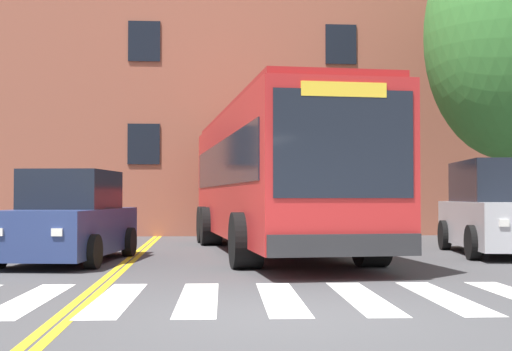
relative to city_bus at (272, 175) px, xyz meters
name	(u,v)px	position (x,y,z in m)	size (l,w,h in m)	color
ground_plane	(284,316)	(-0.77, -9.35, -1.90)	(120.00, 120.00, 0.00)	#424244
crosswalk	(322,298)	(-0.09, -7.91, -1.89)	(12.82, 3.61, 0.01)	white
lane_line_yellow_inner	(153,238)	(-3.35, 6.09, -1.89)	(0.12, 36.00, 0.01)	gold
lane_line_yellow_outer	(158,238)	(-3.19, 6.09, -1.89)	(0.12, 36.00, 0.01)	gold
city_bus	(272,175)	(0.00, 0.00, 0.00)	(3.83, 12.63, 3.50)	#B22323
car_navy_near_lane	(70,220)	(-4.51, -2.22, -1.03)	(2.52, 4.84, 1.93)	navy
car_silver_far_lane	(499,210)	(5.30, -1.11, -0.84)	(2.67, 5.01, 2.22)	#B7BABF
street_tree_curbside_large	(507,37)	(7.37, 3.12, 4.27)	(5.07, 4.76, 9.90)	brown
building_facade	(154,76)	(-3.76, 12.02, 4.47)	(34.42, 9.81, 12.72)	#9E5642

